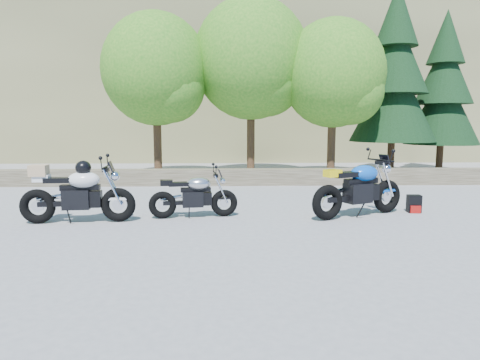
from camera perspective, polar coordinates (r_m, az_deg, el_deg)
name	(u,v)px	position (r m, az deg, el deg)	size (l,w,h in m)	color
ground	(231,226)	(8.15, -1.19, -6.17)	(90.00, 90.00, 0.00)	gray
stone_wall	(229,177)	(13.52, -1.45, 0.39)	(22.00, 0.55, 0.50)	#473F2F
hillside	(264,55)	(36.48, 3.18, 16.31)	(80.00, 30.00, 15.00)	#6B6742
tree_decid_left	(159,73)	(15.33, -10.79, 13.79)	(3.67, 3.67, 5.62)	#382314
tree_decid_mid	(254,63)	(15.63, 1.90, 15.29)	(4.08, 4.08, 6.24)	#382314
tree_decid_right	(337,77)	(15.41, 12.77, 13.19)	(3.54, 3.54, 5.41)	#382314
conifer_near	(394,76)	(17.39, 19.90, 12.87)	(3.17, 3.17, 7.06)	#382314
conifer_far	(444,89)	(18.79, 25.51, 10.90)	(2.82, 2.82, 6.27)	#382314
silver_bike	(194,196)	(8.86, -6.12, -2.14)	(1.83, 0.58, 0.92)	black
white_bike	(77,192)	(8.91, -20.90, -1.56)	(2.21, 0.70, 1.22)	black
blue_bike	(359,189)	(9.25, 15.61, -1.18)	(2.19, 1.17, 1.18)	black
backpack	(414,204)	(10.10, 22.19, -2.99)	(0.30, 0.26, 0.38)	black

